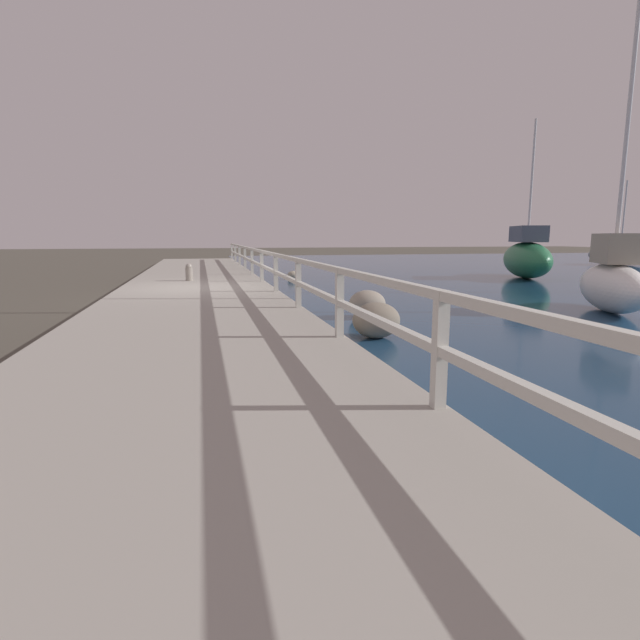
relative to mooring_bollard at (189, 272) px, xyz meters
name	(u,v)px	position (x,y,z in m)	size (l,w,h in m)	color
ground_plane	(197,299)	(0.24, -2.13, -0.58)	(120.00, 120.00, 0.00)	#4C473D
dock_walkway	(197,293)	(0.24, -2.13, -0.42)	(4.08, 36.00, 0.31)	#9E998E
railing	(268,262)	(2.18, -2.13, 0.38)	(0.10, 32.50, 0.95)	beige
boulder_far_strip	(293,275)	(3.86, 3.26, -0.41)	(0.46, 0.41, 0.34)	gray
boulder_water_edge	(367,304)	(3.69, -6.23, -0.29)	(0.77, 0.69, 0.58)	gray
boulder_downstream	(376,320)	(3.16, -8.25, -0.28)	(0.80, 0.72, 0.60)	slate
mooring_bollard	(189,272)	(0.00, 0.00, 0.00)	(0.22, 0.22, 0.54)	gray
sailboat_gray	(620,254)	(24.50, 8.77, 0.06)	(2.76, 3.90, 4.86)	gray
sailboat_green	(527,257)	(13.18, 1.80, 0.28)	(3.04, 4.94, 6.15)	#236B42
sailboat_white	(613,281)	(9.25, -6.72, 0.12)	(2.24, 3.33, 7.06)	white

